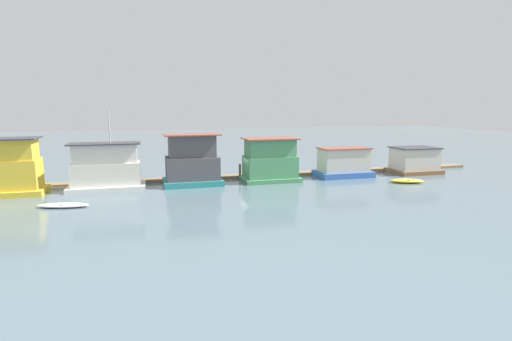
% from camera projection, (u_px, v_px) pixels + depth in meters
% --- Properties ---
extents(ground_plane, '(200.00, 200.00, 0.00)m').
position_uv_depth(ground_plane, '(254.00, 182.00, 43.29)').
color(ground_plane, slate).
extents(dock_walkway, '(59.60, 1.68, 0.30)m').
position_uv_depth(dock_walkway, '(246.00, 176.00, 46.22)').
color(dock_walkway, '#846B4C').
rests_on(dock_walkway, ground_plane).
extents(houseboat_yellow, '(5.50, 4.02, 5.25)m').
position_uv_depth(houseboat_yellow, '(12.00, 169.00, 36.91)').
color(houseboat_yellow, gold).
rests_on(houseboat_yellow, ground_plane).
extents(houseboat_white, '(7.28, 3.37, 7.75)m').
position_uv_depth(houseboat_white, '(106.00, 169.00, 38.98)').
color(houseboat_white, white).
rests_on(houseboat_white, ground_plane).
extents(houseboat_teal, '(6.00, 4.05, 5.31)m').
position_uv_depth(houseboat_teal, '(192.00, 162.00, 41.39)').
color(houseboat_teal, teal).
rests_on(houseboat_teal, ground_plane).
extents(houseboat_green, '(6.16, 4.05, 4.72)m').
position_uv_depth(houseboat_green, '(270.00, 161.00, 43.53)').
color(houseboat_green, '#4C9360').
rests_on(houseboat_green, ground_plane).
extents(houseboat_blue, '(6.42, 3.67, 3.40)m').
position_uv_depth(houseboat_blue, '(344.00, 163.00, 46.29)').
color(houseboat_blue, '#3866B7').
rests_on(houseboat_blue, ground_plane).
extents(houseboat_brown, '(5.74, 4.19, 3.17)m').
position_uv_depth(houseboat_brown, '(414.00, 161.00, 48.85)').
color(houseboat_brown, brown).
rests_on(houseboat_brown, ground_plane).
extents(dinghy_white, '(4.28, 2.04, 0.35)m').
position_uv_depth(dinghy_white, '(63.00, 205.00, 32.36)').
color(dinghy_white, white).
rests_on(dinghy_white, ground_plane).
extents(dinghy_yellow, '(3.80, 2.58, 0.44)m').
position_uv_depth(dinghy_yellow, '(407.00, 181.00, 42.71)').
color(dinghy_yellow, yellow).
rests_on(dinghy_yellow, ground_plane).
extents(mooring_post_near_right, '(0.20, 0.20, 2.17)m').
position_uv_depth(mooring_post_near_right, '(327.00, 166.00, 47.62)').
color(mooring_post_near_right, brown).
rests_on(mooring_post_near_right, ground_plane).
extents(mooring_post_centre, '(0.26, 0.26, 1.70)m').
position_uv_depth(mooring_post_centre, '(240.00, 172.00, 44.80)').
color(mooring_post_centre, brown).
rests_on(mooring_post_centre, ground_plane).
extents(mooring_post_far_right, '(0.31, 0.31, 1.23)m').
position_uv_depth(mooring_post_far_right, '(102.00, 180.00, 40.94)').
color(mooring_post_far_right, brown).
rests_on(mooring_post_far_right, ground_plane).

